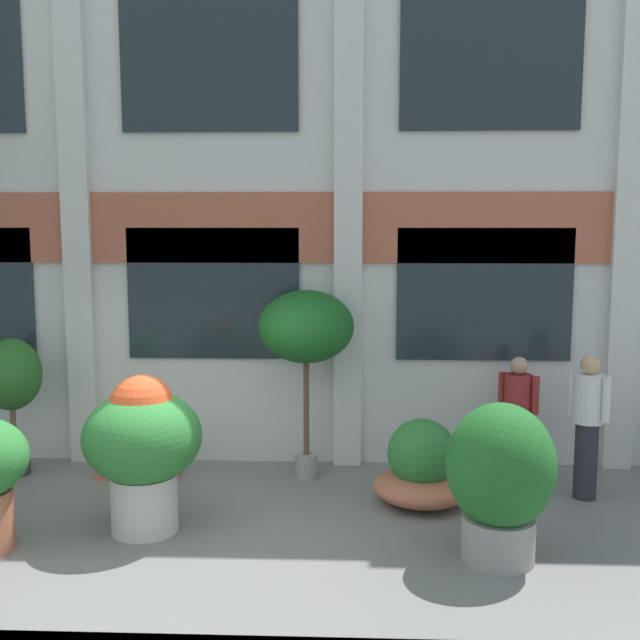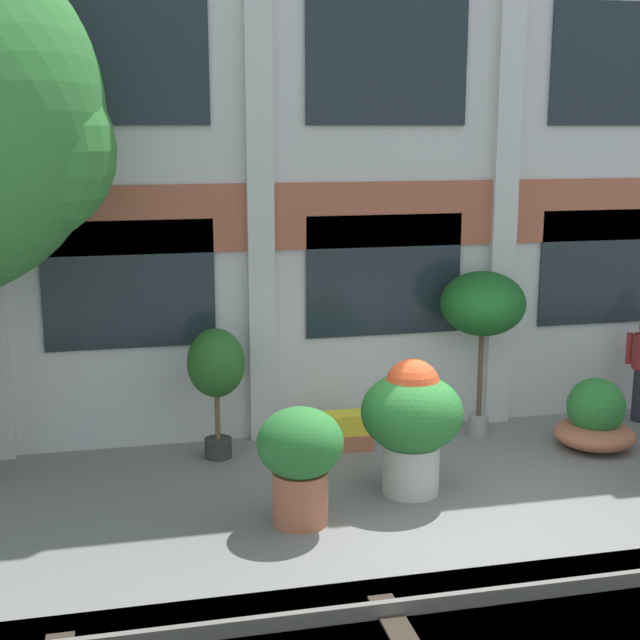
{
  "view_description": "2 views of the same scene",
  "coord_description": "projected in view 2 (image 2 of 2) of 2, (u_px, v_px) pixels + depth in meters",
  "views": [
    {
      "loc": [
        1.77,
        -6.97,
        3.17
      ],
      "look_at": [
        1.41,
        2.01,
        1.99
      ],
      "focal_mm": 42.0,
      "sensor_mm": 36.0,
      "label": 1
    },
    {
      "loc": [
        -3.61,
        -9.16,
        4.28
      ],
      "look_at": [
        -1.07,
        2.0,
        1.79
      ],
      "focal_mm": 50.0,
      "sensor_mm": 36.0,
      "label": 2
    }
  ],
  "objects": [
    {
      "name": "potted_plant_tall_urn",
      "position": [
        216.0,
        369.0,
        11.54
      ],
      "size": [
        0.75,
        0.75,
        1.74
      ],
      "color": "#333333",
      "rests_on": "ground"
    },
    {
      "name": "potted_plant_stone_basin",
      "position": [
        412.0,
        416.0,
        10.48
      ],
      "size": [
        1.21,
        1.21,
        1.64
      ],
      "color": "beige",
      "rests_on": "ground"
    },
    {
      "name": "apartment_facade",
      "position": [
        381.0,
        154.0,
        12.34
      ],
      "size": [
        17.83,
        0.64,
        7.85
      ],
      "color": "silver",
      "rests_on": "ground"
    },
    {
      "name": "potted_plant_fluted_column",
      "position": [
        300.0,
        456.0,
        9.68
      ],
      "size": [
        0.95,
        0.95,
        1.32
      ],
      "color": "#B76647",
      "rests_on": "ground"
    },
    {
      "name": "potted_plant_low_pan",
      "position": [
        483.0,
        306.0,
        12.24
      ],
      "size": [
        1.17,
        1.17,
        2.35
      ],
      "color": "gray",
      "rests_on": "ground"
    },
    {
      "name": "ground_plane",
      "position": [
        447.0,
        501.0,
        10.42
      ],
      "size": [
        80.0,
        80.0,
        0.0
      ],
      "primitive_type": "plane",
      "color": "slate"
    },
    {
      "name": "potted_plant_square_trough",
      "position": [
        336.0,
        432.0,
        12.06
      ],
      "size": [
        1.02,
        0.45,
        0.5
      ],
      "color": "#B76647",
      "rests_on": "ground"
    },
    {
      "name": "potted_plant_wide_bowl",
      "position": [
        595.0,
        420.0,
        12.08
      ],
      "size": [
        1.09,
        1.09,
        0.97
      ],
      "color": "#B76647",
      "rests_on": "ground"
    }
  ]
}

